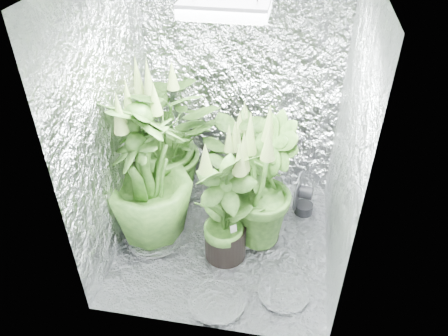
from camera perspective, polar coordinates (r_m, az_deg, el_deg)
ground at (r=3.56m, az=0.08°, el=-9.37°), size 1.60×1.60×0.00m
walls at (r=2.93m, az=0.10°, el=4.47°), size 1.62×1.62×2.00m
grow_lamp at (r=2.59m, az=0.12°, el=20.21°), size 0.50×0.30×0.22m
plant_a at (r=3.66m, az=-8.54°, el=3.96°), size 1.20×1.20×1.27m
plant_b at (r=3.78m, az=3.43°, el=1.48°), size 0.59×0.59×0.87m
plant_c at (r=3.26m, az=5.05°, el=-2.32°), size 0.59×0.59×1.13m
plant_d at (r=3.26m, az=-10.09°, el=-0.63°), size 0.92×0.92×1.31m
plant_e at (r=3.47m, az=2.21°, el=-1.45°), size 0.83×0.83×0.89m
plant_f at (r=3.12m, az=0.19°, el=-5.13°), size 0.72×0.72×1.07m
circulation_fan at (r=3.75m, az=10.07°, el=-3.70°), size 0.18×0.34×0.39m
plant_label at (r=3.21m, az=1.27°, el=-8.09°), size 0.05×0.05×0.08m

